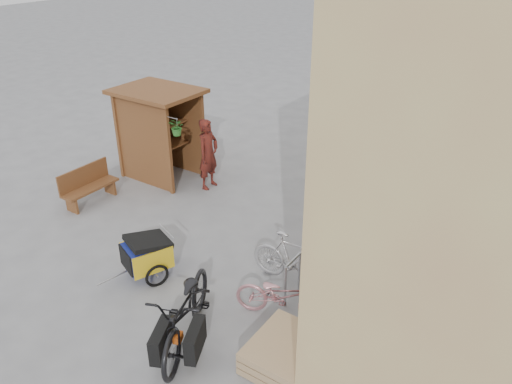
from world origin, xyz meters
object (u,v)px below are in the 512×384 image
Objects in this scene: pallet_stack at (286,353)px; bench at (88,185)px; bike_6 at (383,193)px; bike_7 at (384,187)px; bike_3 at (345,229)px; bike_5 at (372,203)px; shopping_carts at (437,158)px; person_kiosk at (208,154)px; bike_0 at (283,295)px; kiosk at (156,121)px; bike_1 at (294,260)px; cargo_bike at (187,311)px; bike_4 at (365,212)px; child_trailer at (147,254)px; bike_2 at (340,241)px.

pallet_stack is 6.91m from bench.
bike_6 is 0.26m from bike_7.
bike_3 is at bearing -177.62° from bike_6.
bike_5 is (6.13, 2.88, 0.06)m from bench.
bike_3 is 0.86× the size of bike_5.
shopping_carts is at bearing -9.64° from bike_7.
person_kiosk reaches higher than shopping_carts.
kiosk is at bearing 43.43° from bike_0.
bike_5 is at bearing 6.68° from bike_3.
bench is 5.79m from bike_1.
cargo_bike is at bearing -23.44° from bench.
bench is at bearing 165.09° from pallet_stack.
bike_5 is at bearing -83.98° from person_kiosk.
cargo_bike is at bearing -179.75° from bike_7.
bike_0 is at bearing -163.91° from bike_1.
bike_4 is at bearing -89.70° from person_kiosk.
person_kiosk is at bearing 133.19° from child_trailer.
bike_4 is (-0.54, 4.23, 0.28)m from pallet_stack.
bike_1 reaches higher than bike_6.
bike_0 is at bearing -166.38° from bike_2.
bike_7 is at bearing 15.19° from bike_6.
bike_6 is at bearing 9.84° from bike_3.
bike_0 is 0.96× the size of bike_2.
bike_4 is (4.21, 0.16, -0.43)m from person_kiosk.
child_trailer is 0.85× the size of bike_1.
bike_0 is 1.13× the size of bike_7.
cargo_bike is 3.58m from bike_2.
kiosk is 5.87m from bike_1.
person_kiosk is (-4.75, 4.07, 0.71)m from pallet_stack.
pallet_stack is at bearing -132.53° from person_kiosk.
child_trailer is 5.92m from bike_7.
bench is 0.87× the size of bike_0.
bike_3 is 1.02× the size of bike_7.
child_trailer is (2.92, -3.42, -1.07)m from kiosk.
bike_0 is at bearing -8.04° from bench.
bike_3 is at bearing -98.27° from shopping_carts.
bike_3 is 0.92× the size of bike_6.
bike_3 is 1.24m from bike_5.
cargo_bike is (4.72, -4.32, -0.96)m from kiosk.
bike_1 is at bearing -98.49° from shopping_carts.
bike_4 reaches higher than bike_2.
shopping_carts reaches higher than bike_1.
child_trailer is 1.00× the size of bike_3.
shopping_carts reaches higher than bike_3.
bike_6 reaches higher than pallet_stack.
shopping_carts is 2.33m from bike_6.
child_trailer is 2.80m from bike_0.
bike_2 is at bearing -96.25° from shopping_carts.
bike_1 is at bearing -0.95° from bike_0.
person_kiosk is (-4.75, -3.63, 0.26)m from shopping_carts.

